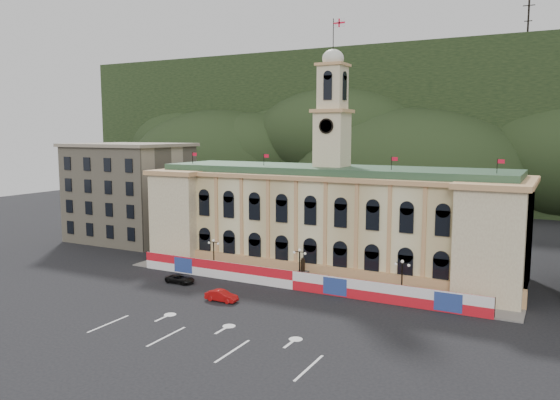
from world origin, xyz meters
The scene contains 13 objects.
ground centered at (0.00, 0.00, 0.00)m, with size 260.00×260.00×0.00m, color black.
lane_markings centered at (0.00, -5.00, 0.00)m, with size 26.00×10.00×0.02m, color white, non-canonical shape.
hill_ridge centered at (0.03, 121.99, 19.48)m, with size 230.00×80.00×64.00m.
city_hall centered at (0.00, 27.63, 7.85)m, with size 56.20×17.60×37.10m.
side_building_left centered at (-43.00, 30.93, 9.33)m, with size 21.00×17.00×18.60m.
hoarding_fence centered at (0.06, 15.07, 1.25)m, with size 50.00×0.44×2.50m.
pavement centered at (0.00, 17.75, 0.08)m, with size 56.00×5.50×0.16m, color slate.
statue centered at (0.00, 18.00, 1.19)m, with size 1.40×1.40×3.72m.
lamp_left centered at (-14.00, 17.00, 3.07)m, with size 1.96×0.44×5.15m.
lamp_center centered at (0.00, 17.00, 3.07)m, with size 1.96×0.44×5.15m.
lamp_right centered at (14.00, 17.00, 3.07)m, with size 1.96×0.44×5.15m.
red_sedan centered at (-5.56, 6.38, 0.69)m, with size 4.20×1.55×1.37m, color #A50B0B.
black_suv centered at (-15.18, 10.52, 0.59)m, with size 4.26×2.03×1.17m, color black.
Camera 1 is at (31.15, -47.94, 20.74)m, focal length 35.00 mm.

